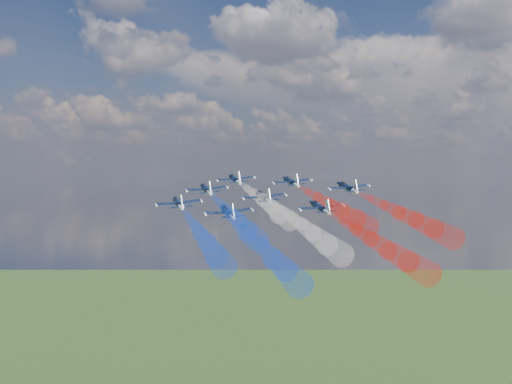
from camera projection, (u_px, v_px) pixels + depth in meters
The scene contains 16 objects.
jet_lead at pixel (235, 179), 172.25m from camera, with size 10.60×13.25×3.53m, color black, non-canonical shape.
trail_lead at pixel (262, 200), 147.68m from camera, with size 4.42×40.49×4.42m, color white, non-canonical shape.
jet_inner_left at pixel (206, 189), 157.94m from camera, with size 10.60×13.25×3.53m, color black, non-canonical shape.
trail_inner_left at pixel (231, 214), 133.37m from camera, with size 4.42×40.49×4.42m, color blue, non-canonical shape.
jet_inner_right at pixel (291, 182), 165.50m from camera, with size 10.60×13.25×3.53m, color black, non-canonical shape.
trail_inner_right at pixel (329, 204), 140.93m from camera, with size 4.42×40.49×4.42m, color red, non-canonical shape.
jet_outer_left at pixel (178, 203), 144.52m from camera, with size 10.60×13.25×3.53m, color black, non-canonical shape.
trail_outer_left at pixel (200, 233), 119.94m from camera, with size 4.42×40.49×4.42m, color blue, non-canonical shape.
jet_center_third at pixel (263, 197), 148.98m from camera, with size 10.60×13.25×3.53m, color black, non-canonical shape.
trail_center_third at pixel (301, 225), 124.41m from camera, with size 4.42×40.49×4.42m, color white, non-canonical shape.
jet_outer_right at pixel (347, 187), 155.53m from camera, with size 10.60×13.25×3.53m, color black, non-canonical shape.
trail_outer_right at pixel (399, 212), 130.96m from camera, with size 4.42×40.49×4.42m, color red, non-canonical shape.
jet_rear_left at pixel (228, 212), 136.80m from camera, with size 10.60×13.25×3.53m, color black, non-canonical shape.
trail_rear_left at pixel (262, 246), 112.23m from camera, with size 4.42×40.49×4.42m, color blue, non-canonical shape.
jet_rear_right at pixel (320, 207), 141.92m from camera, with size 10.60×13.25×3.53m, color black, non-canonical shape.
trail_rear_right at pixel (372, 239), 117.35m from camera, with size 4.42×40.49×4.42m, color red, non-canonical shape.
Camera 1 is at (88.70, -149.83, 145.54)m, focal length 45.21 mm.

